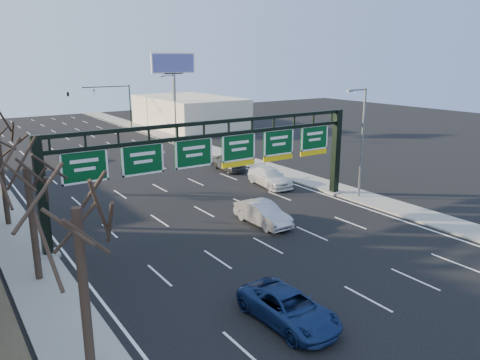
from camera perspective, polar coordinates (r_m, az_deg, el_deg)
ground at (r=28.03m, az=5.90°, el=-9.26°), size 160.00×160.00×0.00m
sidewalk_right at (r=50.53m, az=2.58°, el=1.81°), size 3.00×120.00×0.12m
lane_markings at (r=44.34m, az=-10.84°, el=-0.36°), size 21.60×120.00×0.01m
sign_gantry at (r=32.91m, az=-2.61°, el=2.93°), size 24.60×1.20×7.20m
building_right_distant at (r=79.06m, az=-6.26°, el=8.23°), size 12.00×20.00×5.00m
tree_near at (r=16.44m, az=-19.65°, el=0.21°), size 3.60×3.60×8.86m
tree_gantry at (r=25.17m, az=-24.86°, el=3.65°), size 3.60×3.60×8.48m
streetlight_near at (r=39.18m, az=14.58°, el=5.05°), size 2.15×0.22×9.00m
streetlight_far at (r=66.53m, az=-8.04°, el=9.19°), size 2.15×0.22×9.00m
billboard_right at (r=71.86m, az=-8.10°, el=12.78°), size 7.00×0.50×12.00m
traffic_signal_mast at (r=78.00m, az=-17.56°, el=9.77°), size 10.16×0.54×7.00m
car_blue_suv at (r=21.37m, az=5.93°, el=-15.23°), size 2.54×5.23×1.43m
car_silver_sedan at (r=32.74m, az=2.79°, el=-4.09°), size 1.79×4.90×1.60m
car_white_wagon at (r=42.65m, az=3.65°, el=0.36°), size 2.74×5.64×1.58m
car_grey_far at (r=48.41m, az=-1.42°, el=2.13°), size 2.13×4.75×1.59m
car_silver_distant at (r=55.88m, az=-19.78°, el=2.84°), size 1.98×4.21×1.34m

